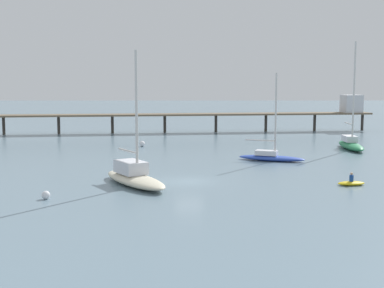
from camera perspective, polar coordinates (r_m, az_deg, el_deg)
name	(u,v)px	position (r m, az deg, el deg)	size (l,w,h in m)	color
ground_plane	(191,181)	(47.02, -0.08, -4.14)	(400.00, 400.00, 0.00)	slate
pier	(240,112)	(92.97, 5.32, 3.54)	(65.72, 11.82, 6.54)	brown
sailboat_blue	(273,156)	(59.74, 8.89, -1.26)	(7.74, 4.39, 9.94)	#2D4CB7
sailboat_cream	(136,176)	(45.70, -6.14, -3.49)	(7.55, 9.60, 11.62)	beige
sailboat_green	(353,143)	(72.23, 17.27, 0.10)	(2.23, 9.07, 14.12)	#287F4C
dinghy_yellow	(354,183)	(47.37, 17.32, -4.10)	(2.49, 1.34, 1.14)	yellow
mooring_buoy_mid	(48,195)	(41.55, -15.51, -5.41)	(0.65, 0.65, 0.65)	silver
mooring_buoy_inner	(144,144)	(72.22, -5.24, 0.02)	(0.78, 0.78, 0.78)	silver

